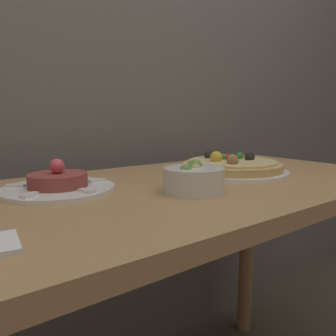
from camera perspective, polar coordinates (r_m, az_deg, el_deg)
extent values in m
cube|color=slate|center=(1.20, -15.66, 25.96)|extent=(8.00, 0.05, 2.60)
cube|color=#AD7F51|center=(0.78, -2.02, -4.54)|extent=(1.42, 0.63, 0.03)
cylinder|color=#AD7F51|center=(1.51, 13.52, -13.60)|extent=(0.06, 0.06, 0.74)
cylinder|color=white|center=(0.98, 11.07, -0.56)|extent=(0.32, 0.32, 0.01)
cylinder|color=tan|center=(0.98, 11.10, 0.33)|extent=(0.29, 0.29, 0.02)
cylinder|color=#E0C684|center=(0.97, 11.12, 1.13)|extent=(0.25, 0.25, 0.01)
sphere|color=black|center=(0.99, 14.03, 1.93)|extent=(0.03, 0.03, 0.03)
sphere|color=gold|center=(0.94, 8.39, 1.84)|extent=(0.04, 0.04, 0.04)
sphere|color=#387F33|center=(1.02, 12.36, 2.05)|extent=(0.02, 0.02, 0.02)
sphere|color=#997047|center=(0.92, 11.23, 1.38)|extent=(0.02, 0.02, 0.02)
sphere|color=black|center=(1.02, 7.13, 2.26)|extent=(0.03, 0.03, 0.03)
sphere|color=#387F33|center=(0.99, 9.51, 1.90)|extent=(0.02, 0.02, 0.02)
sphere|color=#B22D23|center=(0.99, 10.29, 1.89)|extent=(0.02, 0.02, 0.02)
sphere|color=#997047|center=(0.90, 11.19, 1.37)|extent=(0.03, 0.03, 0.03)
cylinder|color=white|center=(0.77, -18.55, -3.48)|extent=(0.25, 0.25, 0.01)
cylinder|color=#933D38|center=(0.76, -18.62, -2.01)|extent=(0.13, 0.13, 0.03)
sphere|color=#DB4C5B|center=(0.76, -18.74, 0.32)|extent=(0.03, 0.03, 0.03)
cube|color=white|center=(0.80, -12.18, -2.14)|extent=(0.04, 0.02, 0.01)
cube|color=white|center=(0.86, -18.63, -1.65)|extent=(0.03, 0.04, 0.01)
cube|color=white|center=(0.80, -25.01, -2.79)|extent=(0.04, 0.04, 0.01)
cube|color=white|center=(0.69, -23.09, -4.35)|extent=(0.04, 0.04, 0.01)
cube|color=white|center=(0.69, -13.95, -3.89)|extent=(0.03, 0.04, 0.01)
cylinder|color=silver|center=(0.72, 4.46, -2.07)|extent=(0.13, 0.13, 0.05)
sphere|color=#668E42|center=(0.69, 3.13, -0.47)|extent=(0.03, 0.03, 0.03)
sphere|color=#B7BC70|center=(0.72, 4.90, -0.24)|extent=(0.02, 0.02, 0.02)
sphere|color=#668E42|center=(0.74, 4.73, 0.14)|extent=(0.04, 0.04, 0.04)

